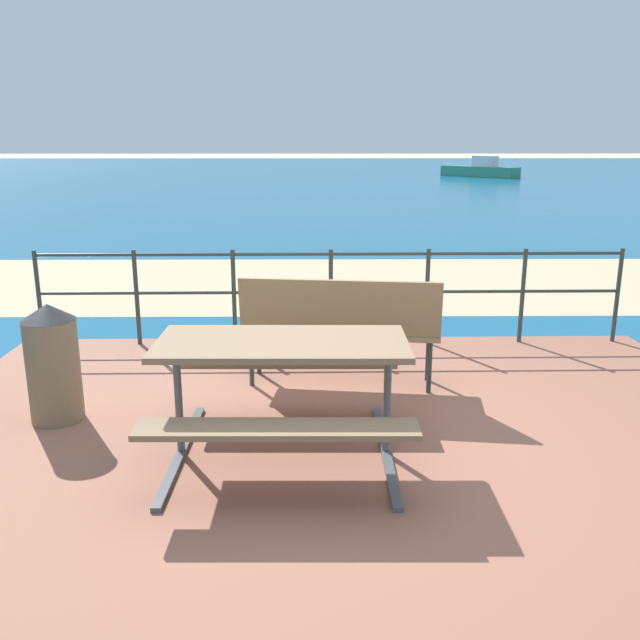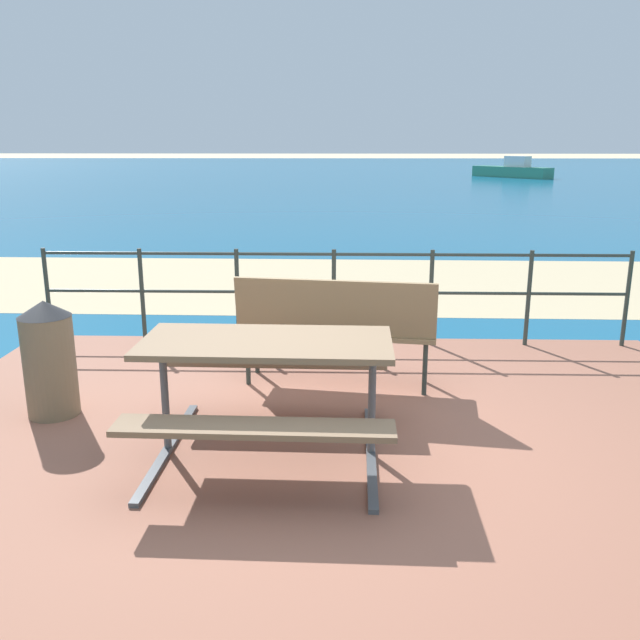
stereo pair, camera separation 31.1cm
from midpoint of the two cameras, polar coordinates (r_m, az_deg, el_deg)
name	(u,v)px [view 2 (the right image)]	position (r m, az deg, el deg)	size (l,w,h in m)	color
ground_plane	(330,452)	(4.72, 2.75, -11.20)	(240.00, 240.00, 0.00)	beige
patio_paving	(330,448)	(4.71, 2.76, -10.87)	(6.40, 5.20, 0.06)	#935B47
sea_water	(340,175)	(44.29, 1.89, 12.23)	(90.00, 90.00, 0.01)	#145B84
beach_strip	(336,283)	(10.18, 2.23, 3.17)	(54.00, 4.11, 0.01)	tan
picnic_table	(267,369)	(4.35, -2.48, -4.16)	(1.63, 1.51, 0.79)	#7A6047
park_bench	(336,322)	(5.56, 2.96, -0.18)	(1.70, 0.65, 0.95)	#8C704C
railing_fence	(334,286)	(6.80, 2.49, 2.92)	(5.94, 0.04, 0.98)	#2D3833
trash_bin	(49,358)	(5.36, -20.53, -3.08)	(0.39, 0.39, 0.89)	#726047
boat_near	(511,170)	(42.57, 16.13, 12.12)	(4.13, 4.98, 1.25)	#338466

